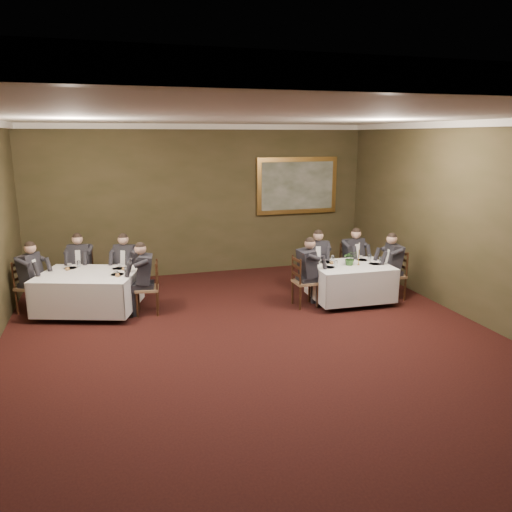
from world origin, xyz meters
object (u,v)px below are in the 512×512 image
chair_main_endleft (304,292)px  diner_sec_backright (127,274)px  table_main (350,280)px  diner_main_endright (393,274)px  chair_sec_backright (128,284)px  diner_sec_backleft (81,273)px  candlestick (359,256)px  diner_main_backright (352,266)px  chair_main_backleft (316,279)px  chair_sec_endleft (31,297)px  painting (297,186)px  table_second (89,290)px  chair_sec_endright (148,299)px  diner_sec_endleft (30,286)px  diner_main_backleft (317,269)px  chair_main_backright (351,276)px  centerpiece (350,257)px  diner_sec_endright (147,287)px  chair_sec_backleft (82,284)px  chair_main_endright (393,285)px  diner_main_endleft (305,281)px

chair_main_endleft → diner_sec_backright: bearing=-116.7°
chair_main_endleft → table_main: bearing=86.1°
diner_main_endright → chair_sec_backright: bearing=81.1°
diner_sec_backleft → candlestick: (5.26, -1.87, 0.42)m
diner_main_backright → chair_main_backleft: bearing=-11.2°
diner_main_backright → chair_sec_backright: 4.72m
chair_main_endleft → chair_sec_endleft: size_ratio=1.00×
diner_main_endright → painting: (-0.95, 3.01, 1.53)m
table_main → diner_main_backright: 0.87m
table_second → diner_sec_backleft: (-0.16, 0.99, 0.06)m
chair_sec_endright → diner_sec_endleft: diner_sec_endleft is taller
table_second → diner_main_backright: diner_main_backright is taller
diner_main_backleft → chair_main_backright: 0.84m
centerpiece → chair_sec_endright: bearing=172.8°
chair_main_backright → diner_main_backleft: bearing=-9.6°
table_main → painting: size_ratio=0.75×
diner_main_backright → candlestick: diner_main_backright is taller
diner_sec_backleft → chair_sec_backright: size_ratio=1.35×
painting → diner_main_endright: bearing=-72.5°
diner_sec_endright → candlestick: bearing=-89.7°
painting → chair_main_endleft: bearing=-108.0°
diner_sec_endright → candlestick: diner_sec_endright is taller
chair_sec_endleft → diner_main_backleft: bearing=115.5°
table_main → candlestick: candlestick is taller
chair_sec_backleft → diner_sec_backleft: (-0.00, -0.01, 0.23)m
diner_main_backleft → chair_sec_endleft: (-5.62, 0.42, -0.23)m
chair_main_endleft → chair_sec_backright: bearing=-116.9°
chair_main_backright → diner_main_endright: (0.52, -0.80, 0.23)m
table_main → chair_main_backleft: 0.89m
diner_main_backleft → painting: size_ratio=0.65×
chair_main_endright → chair_sec_endright: same height
chair_main_endleft → chair_sec_endleft: 5.18m
painting → diner_sec_endright: bearing=-147.6°
diner_main_endleft → diner_main_endright: size_ratio=1.00×
chair_sec_endleft → diner_sec_endleft: diner_sec_endleft is taller
diner_main_backleft → chair_sec_backright: size_ratio=1.35×
chair_main_endright → diner_main_backright: bearing=41.9°
diner_main_endleft → chair_main_endleft: bearing=-90.0°
chair_sec_endright → candlestick: 4.13m
table_main → centerpiece: bearing=-174.3°
diner_main_endright → centerpiece: diner_main_endright is taller
chair_main_endright → chair_main_endleft: bearing=96.1°
diner_main_backleft → chair_sec_endleft: size_ratio=1.35×
table_second → chair_main_backright: bearing=-0.8°
table_second → diner_main_backright: bearing=-0.9°
painting → diner_sec_backright: bearing=-161.1°
diner_main_backleft → chair_sec_endleft: diner_main_backleft is taller
chair_main_endleft → chair_sec_endright: (-2.94, 0.46, 0.00)m
chair_sec_backleft → painting: painting is taller
diner_sec_endleft → painting: size_ratio=0.65×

